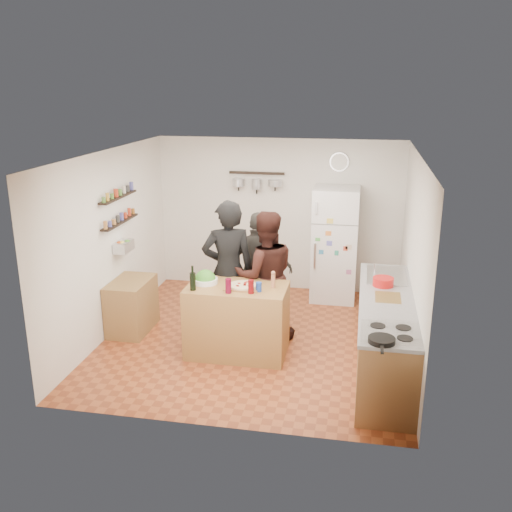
% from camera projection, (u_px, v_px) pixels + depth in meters
% --- Properties ---
extents(room_shell, '(4.20, 4.20, 4.20)m').
position_uv_depth(room_shell, '(260.00, 243.00, 7.76)').
color(room_shell, brown).
rests_on(room_shell, ground).
extents(prep_island, '(1.25, 0.72, 0.91)m').
position_uv_depth(prep_island, '(237.00, 320.00, 7.23)').
color(prep_island, olive).
rests_on(prep_island, floor).
extents(pizza_board, '(0.42, 0.34, 0.02)m').
position_uv_depth(pizza_board, '(243.00, 287.00, 7.06)').
color(pizza_board, brown).
rests_on(pizza_board, prep_island).
extents(pizza, '(0.34, 0.34, 0.02)m').
position_uv_depth(pizza, '(243.00, 285.00, 7.05)').
color(pizza, '#CEAE87').
rests_on(pizza, pizza_board).
extents(salad_bowl, '(0.32, 0.32, 0.06)m').
position_uv_depth(salad_bowl, '(205.00, 281.00, 7.21)').
color(salad_bowl, silver).
rests_on(salad_bowl, prep_island).
extents(wine_bottle, '(0.07, 0.07, 0.22)m').
position_uv_depth(wine_bottle, '(193.00, 282.00, 6.94)').
color(wine_bottle, black).
rests_on(wine_bottle, prep_island).
extents(wine_glass_near, '(0.07, 0.07, 0.18)m').
position_uv_depth(wine_glass_near, '(228.00, 286.00, 6.85)').
color(wine_glass_near, '#4F061B').
rests_on(wine_glass_near, prep_island).
extents(wine_glass_far, '(0.07, 0.07, 0.17)m').
position_uv_depth(wine_glass_far, '(251.00, 287.00, 6.84)').
color(wine_glass_far, '#5A070B').
rests_on(wine_glass_far, prep_island).
extents(pepper_mill, '(0.05, 0.05, 0.17)m').
position_uv_depth(pepper_mill, '(273.00, 281.00, 7.04)').
color(pepper_mill, '#9D6241').
rests_on(pepper_mill, prep_island).
extents(salt_canister, '(0.07, 0.07, 0.12)m').
position_uv_depth(salt_canister, '(259.00, 287.00, 6.91)').
color(salt_canister, navy).
rests_on(salt_canister, prep_island).
extents(person_left, '(0.81, 0.66, 1.90)m').
position_uv_depth(person_left, '(228.00, 270.00, 7.57)').
color(person_left, black).
rests_on(person_left, floor).
extents(person_center, '(1.03, 0.91, 1.76)m').
position_uv_depth(person_center, '(265.00, 276.00, 7.58)').
color(person_center, black).
rests_on(person_center, floor).
extents(person_back, '(0.97, 0.43, 1.63)m').
position_uv_depth(person_back, '(259.00, 269.00, 8.08)').
color(person_back, '#2A2825').
rests_on(person_back, floor).
extents(counter_run, '(0.63, 2.63, 0.90)m').
position_uv_depth(counter_run, '(385.00, 335.00, 6.81)').
color(counter_run, '#9E7042').
rests_on(counter_run, floor).
extents(stove_top, '(0.60, 0.62, 0.02)m').
position_uv_depth(stove_top, '(391.00, 333.00, 5.78)').
color(stove_top, white).
rests_on(stove_top, counter_run).
extents(skillet, '(0.27, 0.27, 0.05)m').
position_uv_depth(skillet, '(382.00, 340.00, 5.54)').
color(skillet, black).
rests_on(skillet, stove_top).
extents(sink, '(0.50, 0.80, 0.03)m').
position_uv_depth(sink, '(386.00, 276.00, 7.47)').
color(sink, silver).
rests_on(sink, counter_run).
extents(cutting_board, '(0.30, 0.40, 0.02)m').
position_uv_depth(cutting_board, '(388.00, 298.00, 6.71)').
color(cutting_board, olive).
rests_on(cutting_board, counter_run).
extents(red_bowl, '(0.26, 0.26, 0.11)m').
position_uv_depth(red_bowl, '(383.00, 282.00, 7.07)').
color(red_bowl, red).
rests_on(red_bowl, counter_run).
extents(fridge, '(0.70, 0.68, 1.80)m').
position_uv_depth(fridge, '(335.00, 244.00, 8.97)').
color(fridge, white).
rests_on(fridge, floor).
extents(wall_clock, '(0.30, 0.03, 0.30)m').
position_uv_depth(wall_clock, '(339.00, 162.00, 8.91)').
color(wall_clock, silver).
rests_on(wall_clock, back_wall).
extents(spice_shelf_lower, '(0.12, 1.00, 0.02)m').
position_uv_depth(spice_shelf_lower, '(120.00, 222.00, 7.85)').
color(spice_shelf_lower, black).
rests_on(spice_shelf_lower, left_wall).
extents(spice_shelf_upper, '(0.12, 1.00, 0.02)m').
position_uv_depth(spice_shelf_upper, '(118.00, 197.00, 7.75)').
color(spice_shelf_upper, black).
rests_on(spice_shelf_upper, left_wall).
extents(produce_basket, '(0.18, 0.35, 0.14)m').
position_uv_depth(produce_basket, '(124.00, 246.00, 7.95)').
color(produce_basket, silver).
rests_on(produce_basket, left_wall).
extents(side_table, '(0.50, 0.80, 0.73)m').
position_uv_depth(side_table, '(132.00, 306.00, 7.94)').
color(side_table, olive).
rests_on(side_table, floor).
extents(pot_rack, '(0.90, 0.04, 0.04)m').
position_uv_depth(pot_rack, '(257.00, 173.00, 9.13)').
color(pot_rack, black).
rests_on(pot_rack, back_wall).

